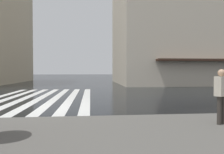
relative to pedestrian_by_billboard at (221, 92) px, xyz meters
The scene contains 4 objects.
ground_plane 7.70m from the pedestrian_by_billboard, 52.53° to the left, with size 220.00×220.00×0.00m, color black.
zebra_crossing 11.33m from the pedestrian_by_billboard, 39.99° to the left, with size 13.00×6.50×0.01m.
haussmann_block_corner 28.42m from the pedestrian_by_billboard, 23.69° to the right, with size 16.29×21.78×20.77m.
pedestrian_by_billboard is the anchor object (origin of this frame).
Camera 1 is at (-10.88, -2.07, 1.77)m, focal length 34.89 mm.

